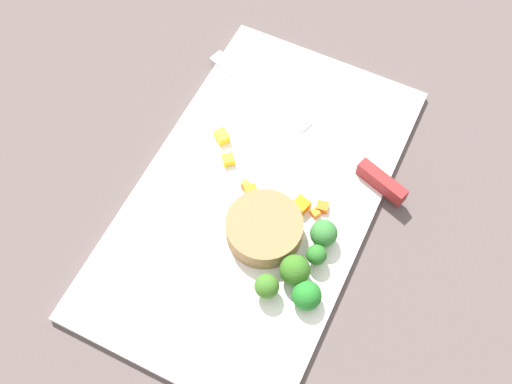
% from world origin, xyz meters
% --- Properties ---
extents(ground_plane, '(4.00, 4.00, 0.00)m').
position_xyz_m(ground_plane, '(0.00, 0.00, 0.00)').
color(ground_plane, '#554947').
extents(cutting_board, '(0.52, 0.30, 0.01)m').
position_xyz_m(cutting_board, '(0.00, 0.00, 0.01)').
color(cutting_board, white).
rests_on(cutting_board, ground_plane).
extents(prep_bowl, '(0.10, 0.10, 0.03)m').
position_xyz_m(prep_bowl, '(-0.05, -0.03, 0.03)').
color(prep_bowl, olive).
rests_on(prep_bowl, cutting_board).
extents(chef_knife, '(0.13, 0.35, 0.02)m').
position_xyz_m(chef_knife, '(0.11, -0.08, 0.02)').
color(chef_knife, silver).
rests_on(chef_knife, cutting_board).
extents(carrot_dice_0, '(0.02, 0.02, 0.01)m').
position_xyz_m(carrot_dice_0, '(0.00, 0.01, 0.02)').
color(carrot_dice_0, orange).
rests_on(carrot_dice_0, cutting_board).
extents(carrot_dice_1, '(0.01, 0.01, 0.01)m').
position_xyz_m(carrot_dice_1, '(0.01, -0.08, 0.02)').
color(carrot_dice_1, orange).
rests_on(carrot_dice_1, cutting_board).
extents(carrot_dice_2, '(0.02, 0.02, 0.02)m').
position_xyz_m(carrot_dice_2, '(0.01, -0.06, 0.02)').
color(carrot_dice_2, orange).
rests_on(carrot_dice_2, cutting_board).
extents(carrot_dice_3, '(0.01, 0.01, 0.01)m').
position_xyz_m(carrot_dice_3, '(0.01, 0.02, 0.02)').
color(carrot_dice_3, orange).
rests_on(carrot_dice_3, cutting_board).
extents(carrot_dice_4, '(0.02, 0.02, 0.01)m').
position_xyz_m(carrot_dice_4, '(0.02, -0.09, 0.02)').
color(carrot_dice_4, orange).
rests_on(carrot_dice_4, cutting_board).
extents(pepper_dice_0, '(0.02, 0.02, 0.01)m').
position_xyz_m(pepper_dice_0, '(0.03, 0.06, 0.02)').
color(pepper_dice_0, yellow).
rests_on(pepper_dice_0, cutting_board).
extents(pepper_dice_1, '(0.02, 0.03, 0.01)m').
position_xyz_m(pepper_dice_1, '(0.06, 0.08, 0.02)').
color(pepper_dice_1, yellow).
rests_on(pepper_dice_1, cutting_board).
extents(broccoli_floret_0, '(0.03, 0.03, 0.04)m').
position_xyz_m(broccoli_floret_0, '(-0.05, -0.11, 0.03)').
color(broccoli_floret_0, '#95B766').
rests_on(broccoli_floret_0, cutting_board).
extents(broccoli_floret_1, '(0.03, 0.03, 0.04)m').
position_xyz_m(broccoli_floret_1, '(-0.12, -0.07, 0.03)').
color(broccoli_floret_1, '#97AF5C').
rests_on(broccoli_floret_1, cutting_board).
extents(broccoli_floret_2, '(0.04, 0.04, 0.04)m').
position_xyz_m(broccoli_floret_2, '(-0.08, -0.09, 0.04)').
color(broccoli_floret_2, '#81BD6B').
rests_on(broccoli_floret_2, cutting_board).
extents(broccoli_floret_3, '(0.04, 0.04, 0.04)m').
position_xyz_m(broccoli_floret_3, '(-0.10, -0.12, 0.03)').
color(broccoli_floret_3, '#98B66B').
rests_on(broccoli_floret_3, cutting_board).
extents(broccoli_floret_4, '(0.04, 0.04, 0.04)m').
position_xyz_m(broccoli_floret_4, '(-0.02, -0.10, 0.03)').
color(broccoli_floret_4, '#87AD59').
rests_on(broccoli_floret_4, cutting_board).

